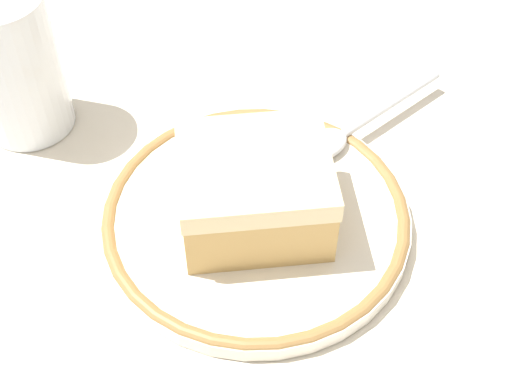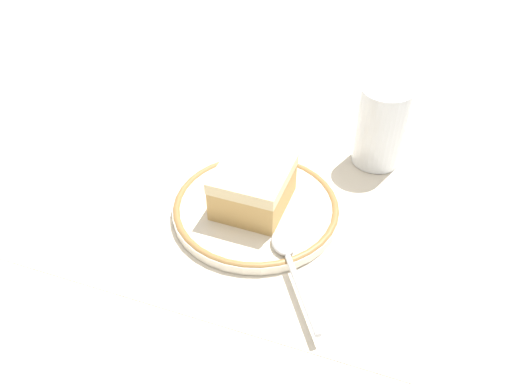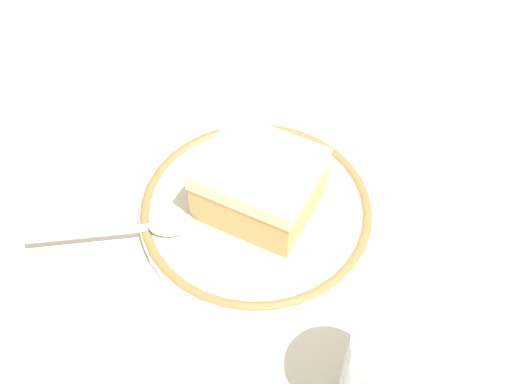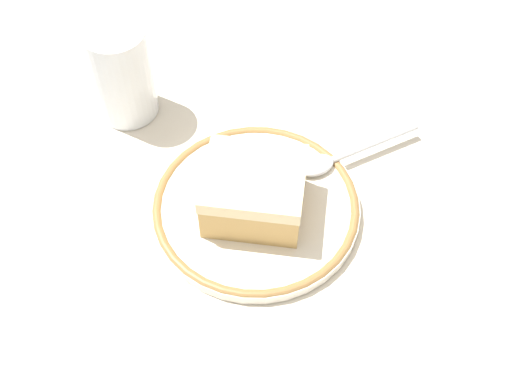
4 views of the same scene
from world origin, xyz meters
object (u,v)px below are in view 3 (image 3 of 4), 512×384
(plate, at_px, (256,210))
(napkin, at_px, (255,80))
(spoon, at_px, (145,227))
(cake_slice, at_px, (260,184))

(plate, distance_m, napkin, 0.17)
(plate, height_order, spoon, spoon)
(cake_slice, distance_m, spoon, 0.10)
(spoon, bearing_deg, napkin, 1.10)
(plate, relative_size, spoon, 1.60)
(spoon, xyz_separation_m, napkin, (0.21, 0.00, -0.01))
(plate, xyz_separation_m, spoon, (-0.06, 0.07, 0.01))
(plate, relative_size, cake_slice, 2.15)
(plate, xyz_separation_m, cake_slice, (0.00, -0.00, 0.03))
(cake_slice, height_order, spoon, cake_slice)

